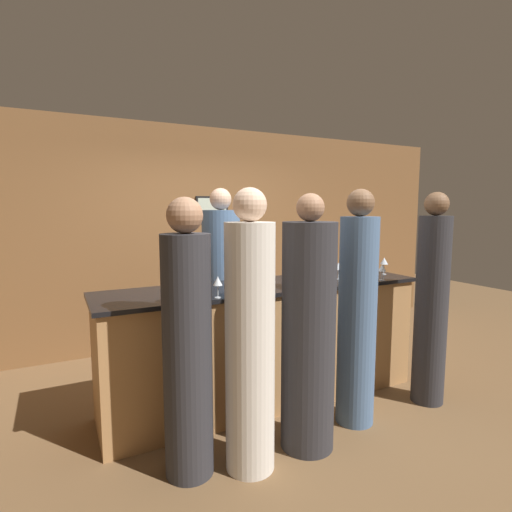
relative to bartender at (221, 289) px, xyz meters
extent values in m
plane|color=brown|center=(0.12, -0.76, -0.91)|extent=(14.00, 14.00, 0.00)
cube|color=brown|center=(0.12, 1.12, 0.49)|extent=(8.00, 0.06, 2.80)
cube|color=black|center=(0.31, 1.08, 0.84)|extent=(0.44, 0.02, 0.34)
cube|color=#B7C6B2|center=(0.31, 1.07, 0.84)|extent=(0.39, 0.00, 0.29)
cube|color=#B27F4C|center=(0.12, -0.76, -0.39)|extent=(2.92, 0.68, 1.05)
cube|color=black|center=(0.12, -0.76, 0.15)|extent=(2.98, 0.74, 0.04)
cylinder|color=#4C6B93|center=(0.00, 0.00, -0.04)|extent=(0.40, 0.40, 1.74)
sphere|color=tan|center=(0.00, 0.00, 0.95)|extent=(0.23, 0.23, 0.23)
cylinder|color=#4C6B93|center=(0.60, -1.44, -0.06)|extent=(0.31, 0.31, 1.70)
sphere|color=brown|center=(0.60, -1.44, 0.89)|extent=(0.22, 0.22, 0.22)
cylinder|color=silver|center=(-0.44, -1.58, -0.07)|extent=(0.33, 0.33, 1.67)
sphere|color=beige|center=(-0.44, -1.58, 0.87)|extent=(0.22, 0.22, 0.22)
cylinder|color=#2D2D33|center=(-0.82, -1.45, -0.11)|extent=(0.32, 0.32, 1.60)
sphere|color=#A37556|center=(-0.82, -1.45, 0.81)|extent=(0.23, 0.23, 0.23)
cylinder|color=#2D2D33|center=(1.43, -1.47, -0.06)|extent=(0.28, 0.28, 1.70)
sphere|color=brown|center=(1.43, -1.47, 0.89)|extent=(0.21, 0.21, 0.21)
cylinder|color=#2D2D33|center=(0.05, -1.55, -0.08)|extent=(0.39, 0.39, 1.67)
sphere|color=#A37556|center=(0.05, -1.55, 0.86)|extent=(0.20, 0.20, 0.20)
cylinder|color=#19381E|center=(0.13, -0.53, 0.26)|extent=(0.07, 0.07, 0.19)
cylinder|color=#19381E|center=(0.13, -0.53, 0.40)|extent=(0.03, 0.03, 0.08)
cylinder|color=silver|center=(1.21, -1.08, 0.17)|extent=(0.05, 0.05, 0.00)
cylinder|color=silver|center=(1.21, -1.08, 0.22)|extent=(0.01, 0.01, 0.08)
cone|color=silver|center=(1.21, -1.08, 0.29)|extent=(0.07, 0.07, 0.07)
cylinder|color=silver|center=(-0.46, -1.08, 0.17)|extent=(0.05, 0.05, 0.00)
cylinder|color=silver|center=(-0.46, -1.08, 0.22)|extent=(0.01, 0.01, 0.09)
cone|color=silver|center=(-0.46, -1.08, 0.30)|extent=(0.07, 0.07, 0.07)
cylinder|color=silver|center=(0.99, -0.88, 0.17)|extent=(0.05, 0.05, 0.00)
cylinder|color=silver|center=(0.99, -0.88, 0.22)|extent=(0.01, 0.01, 0.09)
cone|color=silver|center=(0.99, -0.88, 0.30)|extent=(0.06, 0.06, 0.06)
cylinder|color=silver|center=(1.48, -0.83, 0.17)|extent=(0.05, 0.05, 0.00)
cylinder|color=silver|center=(1.48, -0.83, 0.23)|extent=(0.01, 0.01, 0.10)
cone|color=silver|center=(1.48, -0.83, 0.31)|extent=(0.08, 0.08, 0.07)
cylinder|color=silver|center=(0.72, -0.96, 0.17)|extent=(0.05, 0.05, 0.00)
cylinder|color=silver|center=(0.72, -0.96, 0.22)|extent=(0.01, 0.01, 0.09)
cone|color=silver|center=(0.72, -0.96, 0.30)|extent=(0.06, 0.06, 0.07)
cylinder|color=silver|center=(1.04, -1.06, 0.17)|extent=(0.05, 0.05, 0.00)
cylinder|color=silver|center=(1.04, -1.06, 0.22)|extent=(0.01, 0.01, 0.09)
cone|color=silver|center=(1.04, -1.06, 0.30)|extent=(0.08, 0.08, 0.08)
cylinder|color=silver|center=(0.87, -0.85, 0.17)|extent=(0.05, 0.05, 0.00)
cylinder|color=silver|center=(0.87, -0.85, 0.22)|extent=(0.01, 0.01, 0.09)
cone|color=silver|center=(0.87, -0.85, 0.30)|extent=(0.08, 0.08, 0.07)
cylinder|color=silver|center=(-0.67, -0.90, 0.17)|extent=(0.05, 0.05, 0.00)
cylinder|color=silver|center=(-0.67, -0.90, 0.21)|extent=(0.01, 0.01, 0.08)
cone|color=silver|center=(-0.67, -0.90, 0.28)|extent=(0.07, 0.07, 0.07)
camera|label=1|loc=(-1.55, -3.88, 0.85)|focal=28.00mm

